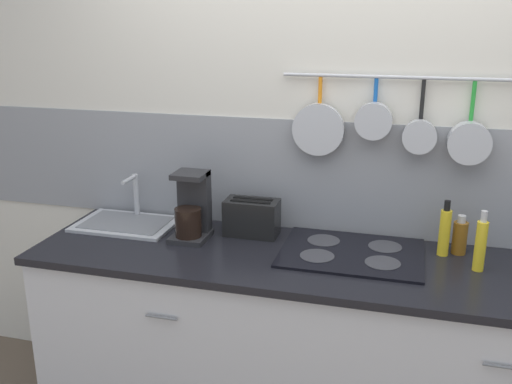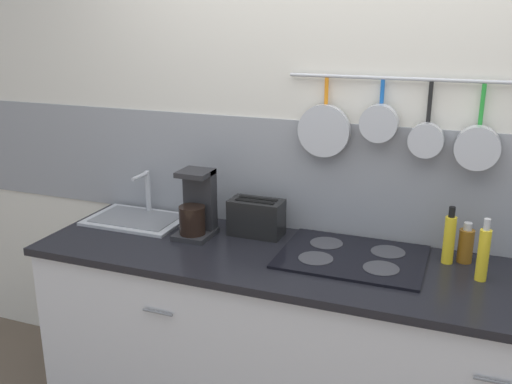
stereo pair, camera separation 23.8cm
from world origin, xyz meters
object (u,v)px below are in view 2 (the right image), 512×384
at_px(coffee_maker, 197,208).
at_px(bottle_cooking_wine, 449,238).
at_px(toaster, 256,217).
at_px(bottle_dish_soap, 466,245).
at_px(bottle_hot_sauce, 483,253).

bearing_deg(coffee_maker, bottle_cooking_wine, 4.57).
relative_size(toaster, bottle_dish_soap, 1.53).
bearing_deg(toaster, bottle_hot_sauce, -7.91).
height_order(toaster, bottle_cooking_wine, bottle_cooking_wine).
bearing_deg(coffee_maker, bottle_hot_sauce, -1.61).
xyz_separation_m(bottle_dish_soap, bottle_hot_sauce, (0.07, -0.16, 0.04)).
distance_m(bottle_cooking_wine, bottle_hot_sauce, 0.18).
bearing_deg(coffee_maker, bottle_dish_soap, 6.03).
distance_m(toaster, bottle_cooking_wine, 0.87).
height_order(bottle_dish_soap, bottle_hot_sauce, bottle_hot_sauce).
bearing_deg(bottle_hot_sauce, toaster, 172.09).
bearing_deg(bottle_hot_sauce, bottle_dish_soap, 112.25).
xyz_separation_m(coffee_maker, toaster, (0.26, 0.10, -0.05)).
bearing_deg(bottle_cooking_wine, bottle_dish_soap, 28.11).
distance_m(bottle_dish_soap, bottle_hot_sauce, 0.18).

